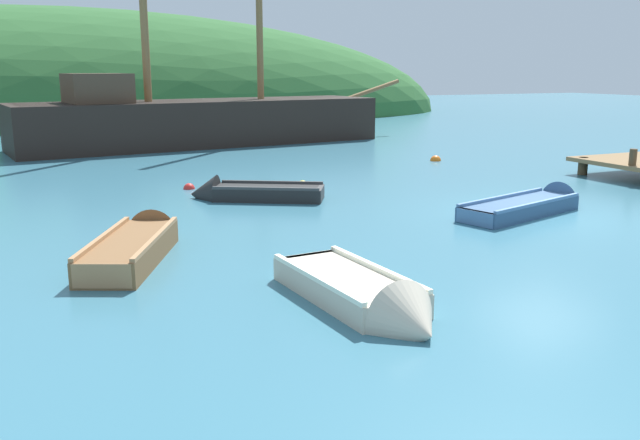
{
  "coord_description": "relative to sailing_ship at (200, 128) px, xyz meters",
  "views": [
    {
      "loc": [
        -10.36,
        -10.92,
        3.08
      ],
      "look_at": [
        -5.13,
        0.56,
        0.25
      ],
      "focal_mm": 37.81,
      "sensor_mm": 36.0,
      "label": 1
    }
  ],
  "objects": [
    {
      "name": "buoy_red",
      "position": [
        -3.0,
        -10.35,
        -0.7
      ],
      "size": [
        0.3,
        0.3,
        0.3
      ],
      "primitive_type": "sphere",
      "color": "red",
      "rests_on": "ground"
    },
    {
      "name": "buoy_orange",
      "position": [
        6.12,
        -8.33,
        -0.7
      ],
      "size": [
        0.37,
        0.37,
        0.37
      ],
      "primitive_type": "sphere",
      "color": "orange",
      "rests_on": "ground"
    },
    {
      "name": "rowboat_near_dock",
      "position": [
        -3.08,
        -20.35,
        -0.59
      ],
      "size": [
        1.26,
        3.21,
        1.0
      ],
      "rotation": [
        0.0,
        0.0,
        4.79
      ],
      "color": "beige",
      "rests_on": "ground"
    },
    {
      "name": "ground_plane",
      "position": [
        3.24,
        -16.81,
        -0.7
      ],
      "size": [
        120.0,
        120.0,
        0.0
      ],
      "primitive_type": "plane",
      "color": "teal"
    },
    {
      "name": "rowboat_outer_right",
      "position": [
        -2.04,
        -12.37,
        -0.59
      ],
      "size": [
        3.3,
        2.48,
        0.97
      ],
      "rotation": [
        0.0,
        0.0,
        2.62
      ],
      "color": "black",
      "rests_on": "ground"
    },
    {
      "name": "rowboat_far",
      "position": [
        3.3,
        -16.39,
        -0.6
      ],
      "size": [
        4.04,
        2.01,
        0.94
      ],
      "rotation": [
        0.0,
        0.0,
        0.28
      ],
      "color": "#335175",
      "rests_on": "ground"
    },
    {
      "name": "rowboat_portside",
      "position": [
        -5.35,
        -16.41,
        -0.55
      ],
      "size": [
        2.34,
        3.63,
        0.9
      ],
      "rotation": [
        0.0,
        0.0,
        1.14
      ],
      "color": "brown",
      "rests_on": "ground"
    },
    {
      "name": "buoy_yellow",
      "position": [
        -0.08,
        -11.14,
        -0.7
      ],
      "size": [
        0.3,
        0.3,
        0.3
      ],
      "primitive_type": "sphere",
      "color": "yellow",
      "rests_on": "ground"
    },
    {
      "name": "shore_hill",
      "position": [
        -4.35,
        18.95,
        -0.7
      ],
      "size": [
        55.18,
        21.72,
        13.86
      ],
      "primitive_type": "ellipsoid",
      "color": "#2D602D",
      "rests_on": "ground"
    },
    {
      "name": "sailing_ship",
      "position": [
        0.0,
        0.0,
        0.0
      ],
      "size": [
        17.85,
        5.44,
        12.98
      ],
      "rotation": [
        0.0,
        0.0,
        0.12
      ],
      "color": "black",
      "rests_on": "ground"
    }
  ]
}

